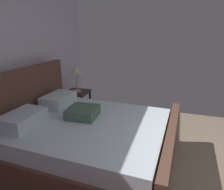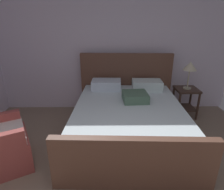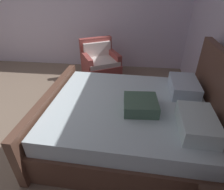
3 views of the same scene
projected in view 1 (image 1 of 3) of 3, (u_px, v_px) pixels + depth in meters
The scene contains 3 objects.
bed at pixel (86, 138), 2.87m from camera, with size 1.96×2.31×1.27m.
nightstand_right at pixel (78, 100), 4.21m from camera, with size 0.44×0.44×0.60m.
table_lamp_right at pixel (76, 70), 4.01m from camera, with size 0.26×0.26×0.54m.
Camera 1 is at (-2.09, 0.96, 1.83)m, focal length 32.85 mm.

